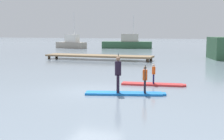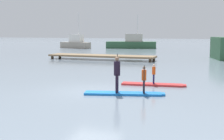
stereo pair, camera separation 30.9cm
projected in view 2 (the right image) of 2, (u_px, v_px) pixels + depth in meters
name	position (u px, v px, depth m)	size (l,w,h in m)	color
ground_plane	(93.00, 91.00, 14.38)	(240.00, 240.00, 0.00)	gray
paddleboard_near	(153.00, 84.00, 15.84)	(3.45, 1.05, 0.10)	red
paddler_child_solo	(154.00, 73.00, 15.77)	(0.20, 0.38, 1.04)	#19194C
paddleboard_far	(124.00, 94.00, 13.49)	(3.67, 1.52, 0.10)	blue
paddler_adult	(117.00, 72.00, 13.40)	(0.35, 0.50, 1.76)	black
paddler_child_front	(144.00, 78.00, 13.31)	(0.26, 0.41, 1.27)	black
fishing_boat_green_midground	(132.00, 43.00, 52.26)	(8.96, 3.74, 5.92)	#2D5638
motor_boat_small_navy	(76.00, 43.00, 52.88)	(6.24, 3.31, 6.25)	#9E9384
floating_dock	(101.00, 56.00, 30.58)	(11.25, 2.20, 0.49)	#846B4C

